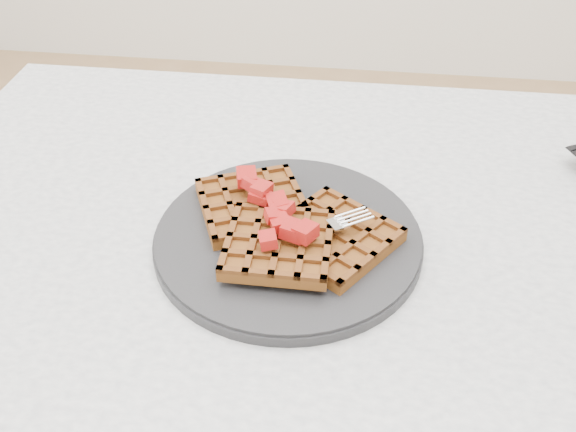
{
  "coord_description": "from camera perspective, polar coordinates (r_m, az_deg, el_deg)",
  "views": [
    {
      "loc": [
        -0.04,
        -0.54,
        1.23
      ],
      "look_at": [
        -0.11,
        -0.0,
        0.79
      ],
      "focal_mm": 40.0,
      "sensor_mm": 36.0,
      "label": 1
    }
  ],
  "objects": [
    {
      "name": "table",
      "position": [
        0.81,
        7.6,
        -9.0
      ],
      "size": [
        1.2,
        0.8,
        0.75
      ],
      "color": "silver",
      "rests_on": "ground"
    },
    {
      "name": "plate",
      "position": [
        0.72,
        0.0,
        -1.99
      ],
      "size": [
        0.3,
        0.3,
        0.02
      ],
      "primitive_type": "cylinder",
      "color": "black",
      "rests_on": "table"
    },
    {
      "name": "waffles",
      "position": [
        0.7,
        -0.03,
        -1.0
      ],
      "size": [
        0.25,
        0.21,
        0.03
      ],
      "color": "brown",
      "rests_on": "plate"
    },
    {
      "name": "strawberry_pile",
      "position": [
        0.69,
        0.0,
        0.91
      ],
      "size": [
        0.15,
        0.15,
        0.02
      ],
      "primitive_type": null,
      "color": "maroon",
      "rests_on": "waffles"
    },
    {
      "name": "fork",
      "position": [
        0.69,
        2.03,
        -2.68
      ],
      "size": [
        0.16,
        0.12,
        0.02
      ],
      "primitive_type": null,
      "rotation": [
        0.0,
        0.0,
        -0.98
      ],
      "color": "silver",
      "rests_on": "plate"
    }
  ]
}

